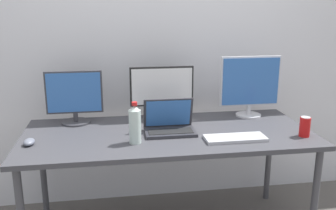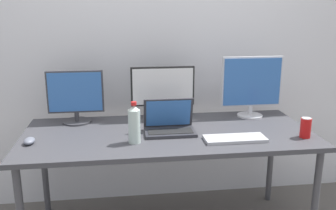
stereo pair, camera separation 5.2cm
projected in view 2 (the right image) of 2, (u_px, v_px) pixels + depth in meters
name	position (u px, v px, depth m)	size (l,w,h in m)	color
wall_back	(158.00, 37.00, 2.84)	(7.00, 0.08, 2.60)	silver
work_desk	(168.00, 140.00, 2.44)	(1.86, 0.81, 0.74)	#424247
monitor_left	(76.00, 97.00, 2.57)	(0.38, 0.20, 0.37)	#38383D
monitor_center	(163.00, 91.00, 2.64)	(0.45, 0.20, 0.38)	black
monitor_right	(252.00, 85.00, 2.70)	(0.44, 0.19, 0.44)	silver
laptop_silver	(169.00, 125.00, 2.40)	(0.32, 0.21, 0.22)	#2D2D33
keyboard_main	(235.00, 139.00, 2.27)	(0.37, 0.14, 0.02)	#B2B2B7
mouse_by_keyboard	(29.00, 141.00, 2.21)	(0.06, 0.10, 0.04)	slate
water_bottle	(134.00, 124.00, 2.20)	(0.07, 0.07, 0.25)	silver
soda_can_near_keyboard	(306.00, 128.00, 2.31)	(0.07, 0.07, 0.13)	red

